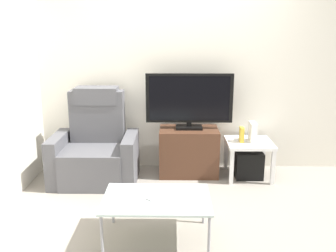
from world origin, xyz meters
TOP-DOWN VIEW (x-y plane):
  - ground_plane at (0.00, 0.00)m, footprint 6.40×6.40m
  - wall_back at (0.00, 1.13)m, footprint 6.40×0.06m
  - tv_stand at (0.02, 0.84)m, footprint 0.71×0.46m
  - television at (0.02, 0.86)m, footprint 1.04×0.20m
  - recliner_armchair at (-1.09, 0.65)m, footprint 0.98×0.78m
  - side_table at (0.74, 0.75)m, footprint 0.54×0.54m
  - subwoofer_box at (0.74, 0.75)m, footprint 0.32×0.32m
  - book_upright at (0.64, 0.73)m, footprint 0.04×0.10m
  - game_console at (0.77, 0.76)m, footprint 0.07×0.20m
  - coffee_table at (-0.31, -0.66)m, footprint 0.90×0.60m
  - cell_phone at (-0.33, -0.65)m, footprint 0.15×0.16m

SIDE VIEW (x-z plane):
  - ground_plane at x=0.00m, z-range 0.00..0.00m
  - subwoofer_box at x=0.74m, z-range 0.00..0.32m
  - tv_stand at x=0.02m, z-range 0.00..0.58m
  - coffee_table at x=-0.31m, z-range 0.17..0.55m
  - recliner_armchair at x=-1.09m, z-range -0.17..0.91m
  - side_table at x=0.74m, z-range 0.15..0.60m
  - cell_phone at x=-0.33m, z-range 0.38..0.39m
  - book_upright at x=0.64m, z-range 0.45..0.63m
  - game_console at x=0.77m, z-range 0.45..0.68m
  - television at x=0.02m, z-range 0.60..1.26m
  - wall_back at x=0.00m, z-range 0.00..2.60m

